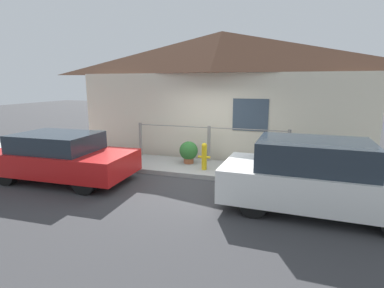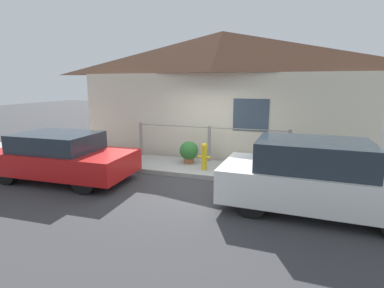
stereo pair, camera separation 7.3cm
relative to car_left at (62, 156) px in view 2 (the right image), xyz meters
The scene contains 8 objects.
ground_plane 3.58m from the car_left, 19.79° to the left, with size 60.00×60.00×0.00m, color #38383A.
sidewalk 3.93m from the car_left, 31.50° to the left, with size 24.00×1.68×0.13m.
house 6.00m from the car_left, 51.64° to the left, with size 10.04×2.23×4.29m.
fence 4.29m from the car_left, 39.37° to the left, with size 4.90×0.10×1.12m.
car_left is the anchor object (origin of this frame).
car_right 6.30m from the car_left, ahead, with size 3.94×1.83×1.46m.
fire_hydrant 3.85m from the car_left, 26.59° to the left, with size 0.35×0.16×0.78m.
potted_plant_near_hydrant 3.59m from the car_left, 38.71° to the left, with size 0.57×0.57×0.68m.
Camera 2 is at (2.45, -7.41, 2.56)m, focal length 28.00 mm.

